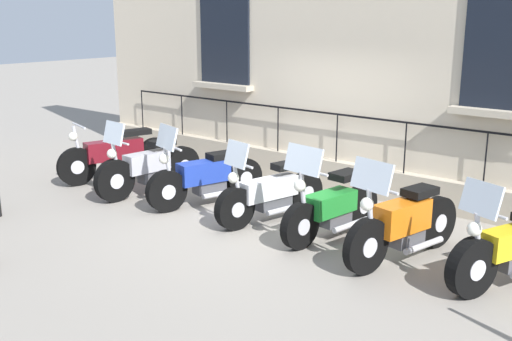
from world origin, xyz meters
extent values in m
plane|color=gray|center=(0.00, 0.00, 0.00)|extent=(60.00, 60.00, 0.00)
cube|color=beige|center=(-2.27, 0.00, 3.18)|extent=(0.60, 11.99, 6.36)
cube|color=#B1A48F|center=(-1.89, 0.00, 0.26)|extent=(0.20, 11.99, 0.52)
cube|color=black|center=(-1.95, 2.64, 2.59)|extent=(0.06, 1.22, 1.84)
cube|color=#BCAE97|center=(-1.87, 2.64, 1.62)|extent=(0.24, 1.42, 0.10)
cube|color=black|center=(-1.95, -2.64, 2.59)|extent=(0.06, 1.22, 1.84)
cube|color=#BCAE97|center=(-1.87, -2.64, 1.62)|extent=(0.24, 1.42, 0.10)
cube|color=black|center=(-1.85, 0.00, 1.34)|extent=(0.03, 10.07, 0.03)
cylinder|color=black|center=(-1.85, -5.04, 0.93)|extent=(0.02, 0.02, 0.82)
cylinder|color=black|center=(-1.85, -3.78, 0.93)|extent=(0.02, 0.02, 0.82)
cylinder|color=black|center=(-1.85, -2.52, 0.93)|extent=(0.02, 0.02, 0.82)
cylinder|color=black|center=(-1.85, -1.26, 0.93)|extent=(0.02, 0.02, 0.82)
cylinder|color=black|center=(-1.85, 0.00, 0.93)|extent=(0.02, 0.02, 0.82)
cylinder|color=black|center=(-1.85, 1.26, 0.93)|extent=(0.02, 0.02, 0.82)
cylinder|color=black|center=(-1.85, 2.52, 0.93)|extent=(0.02, 0.02, 0.82)
cylinder|color=black|center=(0.80, -3.75, 0.35)|extent=(0.70, 0.30, 0.69)
cylinder|color=silver|center=(0.80, -3.75, 0.35)|extent=(0.27, 0.19, 0.24)
cylinder|color=black|center=(-0.68, -3.33, 0.35)|extent=(0.70, 0.30, 0.69)
cylinder|color=silver|center=(-0.68, -3.33, 0.35)|extent=(0.27, 0.19, 0.24)
cube|color=maroon|center=(0.11, -3.55, 0.56)|extent=(1.10, 0.56, 0.36)
cube|color=#4C4C51|center=(0.01, -3.52, 0.31)|extent=(0.67, 0.39, 0.24)
cube|color=black|center=(-0.30, -3.44, 0.84)|extent=(0.64, 0.40, 0.10)
cylinder|color=silver|center=(0.75, -3.74, 0.71)|extent=(0.17, 0.10, 0.74)
cylinder|color=silver|center=(0.70, -3.72, 1.08)|extent=(0.20, 0.60, 0.04)
sphere|color=white|center=(0.82, -3.75, 0.90)|extent=(0.16, 0.16, 0.16)
cylinder|color=silver|center=(-0.15, -3.32, 0.19)|extent=(0.94, 0.34, 0.08)
cylinder|color=black|center=(0.97, -2.46, 0.35)|extent=(0.71, 0.21, 0.70)
cylinder|color=silver|center=(0.97, -2.46, 0.35)|extent=(0.26, 0.19, 0.25)
cylinder|color=black|center=(-0.42, -2.32, 0.35)|extent=(0.71, 0.21, 0.70)
cylinder|color=silver|center=(-0.42, -2.32, 0.35)|extent=(0.26, 0.19, 0.25)
cube|color=#B2B2BC|center=(0.32, -2.39, 0.55)|extent=(0.82, 0.36, 0.32)
cube|color=#4C4C51|center=(0.22, -2.38, 0.32)|extent=(0.50, 0.27, 0.25)
cube|color=black|center=(0.00, -2.36, 0.84)|extent=(0.47, 0.29, 0.10)
cylinder|color=silver|center=(0.92, -2.45, 0.67)|extent=(0.16, 0.08, 0.64)
cylinder|color=silver|center=(0.87, -2.45, 0.99)|extent=(0.10, 0.61, 0.04)
sphere|color=white|center=(0.99, -2.46, 0.81)|extent=(0.16, 0.16, 0.16)
cylinder|color=silver|center=(0.09, -2.22, 0.19)|extent=(0.72, 0.15, 0.08)
cube|color=silver|center=(0.93, -2.45, 1.14)|extent=(0.17, 0.51, 0.36)
cylinder|color=black|center=(0.79, -1.42, 0.33)|extent=(0.67, 0.33, 0.66)
cylinder|color=silver|center=(0.79, -1.42, 0.33)|extent=(0.27, 0.23, 0.23)
cylinder|color=black|center=(-0.58, -1.01, 0.33)|extent=(0.67, 0.33, 0.66)
cylinder|color=silver|center=(-0.58, -1.01, 0.33)|extent=(0.27, 0.23, 0.23)
cube|color=#1E389E|center=(0.15, -1.23, 0.54)|extent=(0.90, 0.53, 0.34)
cube|color=#4C4C51|center=(0.05, -1.20, 0.30)|extent=(0.56, 0.38, 0.23)
cube|color=black|center=(-0.18, -1.13, 0.76)|extent=(0.53, 0.40, 0.10)
cylinder|color=silver|center=(0.74, -1.40, 0.68)|extent=(0.17, 0.10, 0.71)
cylinder|color=silver|center=(0.69, -1.39, 1.03)|extent=(0.23, 0.66, 0.04)
sphere|color=white|center=(0.81, -1.42, 0.85)|extent=(0.16, 0.16, 0.16)
cylinder|color=silver|center=(-0.06, -0.99, 0.18)|extent=(0.75, 0.29, 0.08)
cube|color=silver|center=(0.75, -1.41, 1.18)|extent=(0.27, 0.56, 0.36)
cylinder|color=black|center=(0.72, -0.07, 0.31)|extent=(0.64, 0.29, 0.62)
cylinder|color=silver|center=(0.72, -0.07, 0.31)|extent=(0.25, 0.22, 0.22)
cylinder|color=black|center=(-0.59, 0.23, 0.31)|extent=(0.64, 0.29, 0.62)
cylinder|color=silver|center=(-0.59, 0.23, 0.31)|extent=(0.25, 0.22, 0.22)
cube|color=silver|center=(0.12, 0.07, 0.50)|extent=(0.97, 0.46, 0.30)
cube|color=#4C4C51|center=(0.02, 0.09, 0.28)|extent=(0.59, 0.32, 0.22)
cube|color=black|center=(-0.25, 0.15, 0.79)|extent=(0.56, 0.34, 0.10)
cylinder|color=silver|center=(0.67, -0.06, 0.63)|extent=(0.17, 0.09, 0.65)
cylinder|color=silver|center=(0.62, -0.05, 0.95)|extent=(0.16, 0.56, 0.04)
sphere|color=white|center=(0.74, -0.08, 0.77)|extent=(0.16, 0.16, 0.16)
cylinder|color=silver|center=(-0.13, 0.27, 0.17)|extent=(0.84, 0.27, 0.08)
cube|color=silver|center=(0.68, -0.06, 1.10)|extent=(0.22, 0.48, 0.36)
cylinder|color=black|center=(0.73, 1.07, 0.31)|extent=(0.63, 0.22, 0.62)
cylinder|color=silver|center=(0.73, 1.07, 0.31)|extent=(0.24, 0.18, 0.22)
cylinder|color=black|center=(-0.53, 1.25, 0.31)|extent=(0.63, 0.22, 0.62)
cylinder|color=silver|center=(-0.53, 1.25, 0.31)|extent=(0.24, 0.18, 0.22)
cube|color=#1E842D|center=(0.15, 1.15, 0.50)|extent=(0.83, 0.43, 0.29)
cube|color=#4C4C51|center=(0.06, 1.16, 0.28)|extent=(0.50, 0.32, 0.22)
cube|color=black|center=(-0.17, 1.20, 0.83)|extent=(0.48, 0.35, 0.10)
cylinder|color=silver|center=(0.69, 1.08, 0.68)|extent=(0.17, 0.08, 0.74)
cylinder|color=silver|center=(0.64, 1.08, 1.04)|extent=(0.14, 0.71, 0.04)
sphere|color=white|center=(0.75, 1.07, 0.86)|extent=(0.16, 0.16, 0.16)
cylinder|color=silver|center=(-0.07, 1.36, 0.17)|extent=(0.71, 0.18, 0.08)
cube|color=silver|center=(0.70, 1.07, 1.19)|extent=(0.20, 0.60, 0.36)
cylinder|color=black|center=(0.89, 2.12, 0.34)|extent=(0.69, 0.26, 0.68)
cylinder|color=silver|center=(0.89, 2.12, 0.34)|extent=(0.26, 0.19, 0.24)
cylinder|color=black|center=(-0.45, 2.42, 0.34)|extent=(0.69, 0.26, 0.68)
cylinder|color=silver|center=(-0.45, 2.42, 0.34)|extent=(0.26, 0.19, 0.24)
cube|color=orange|center=(0.27, 2.26, 0.57)|extent=(0.84, 0.47, 0.38)
cube|color=#4C4C51|center=(0.17, 2.28, 0.31)|extent=(0.52, 0.34, 0.24)
cube|color=black|center=(-0.05, 2.33, 0.84)|extent=(0.49, 0.37, 0.10)
cylinder|color=silver|center=(0.84, 2.13, 0.69)|extent=(0.17, 0.09, 0.71)
cylinder|color=silver|center=(0.79, 2.14, 1.05)|extent=(0.18, 0.67, 0.04)
sphere|color=white|center=(0.91, 2.12, 0.87)|extent=(0.16, 0.16, 0.16)
cylinder|color=silver|center=(0.06, 2.48, 0.19)|extent=(0.71, 0.23, 0.08)
cube|color=silver|center=(0.85, 2.13, 1.20)|extent=(0.24, 0.57, 0.36)
cylinder|color=black|center=(0.70, 3.30, 0.33)|extent=(0.68, 0.39, 0.67)
cylinder|color=silver|center=(0.70, 3.30, 0.33)|extent=(0.28, 0.25, 0.23)
cube|color=gold|center=(0.15, 3.52, 0.52)|extent=(0.80, 0.52, 0.30)
cylinder|color=silver|center=(0.65, 3.32, 0.65)|extent=(0.17, 0.11, 0.64)
cylinder|color=silver|center=(0.61, 3.34, 0.96)|extent=(0.25, 0.56, 0.04)
sphere|color=white|center=(0.72, 3.30, 0.78)|extent=(0.16, 0.16, 0.16)
cube|color=silver|center=(0.66, 3.32, 1.11)|extent=(0.29, 0.49, 0.36)
camera|label=1|loc=(6.84, 5.30, 2.99)|focal=42.33mm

